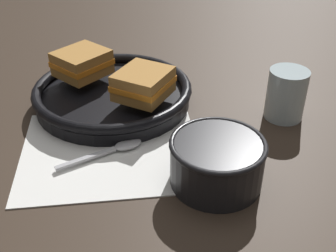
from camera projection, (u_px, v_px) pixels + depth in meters
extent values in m
plane|color=#382B21|center=(159.00, 151.00, 0.67)|extent=(4.00, 4.00, 0.00)
cube|color=white|center=(111.00, 149.00, 0.67)|extent=(0.29, 0.25, 0.00)
cylinder|color=black|center=(217.00, 163.00, 0.59)|extent=(0.13, 0.13, 0.07)
cylinder|color=orange|center=(218.00, 151.00, 0.58)|extent=(0.12, 0.12, 0.01)
torus|color=black|center=(218.00, 144.00, 0.57)|extent=(0.14, 0.14, 0.01)
cube|color=#B7B7BC|center=(86.00, 158.00, 0.64)|extent=(0.09, 0.05, 0.01)
ellipsoid|color=#B7B7BC|center=(128.00, 144.00, 0.67)|extent=(0.05, 0.05, 0.01)
cylinder|color=black|center=(113.00, 98.00, 0.79)|extent=(0.28, 0.28, 0.02)
torus|color=black|center=(113.00, 88.00, 0.78)|extent=(0.29, 0.29, 0.02)
cube|color=#B27A38|center=(83.00, 70.00, 0.80)|extent=(0.12, 0.12, 0.02)
cube|color=orange|center=(82.00, 63.00, 0.79)|extent=(0.12, 0.12, 0.01)
cube|color=#B27A38|center=(81.00, 56.00, 0.79)|extent=(0.12, 0.12, 0.02)
cube|color=#B27A38|center=(144.00, 91.00, 0.73)|extent=(0.12, 0.12, 0.02)
cube|color=orange|center=(143.00, 84.00, 0.72)|extent=(0.12, 0.12, 0.01)
cube|color=#B27A38|center=(143.00, 76.00, 0.72)|extent=(0.12, 0.12, 0.02)
cylinder|color=silver|center=(286.00, 94.00, 0.73)|extent=(0.07, 0.07, 0.09)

